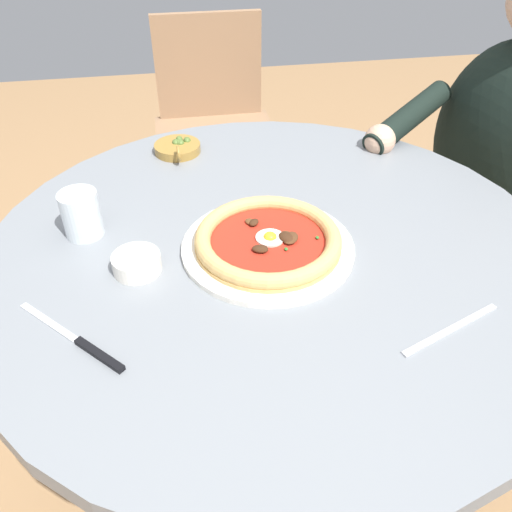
# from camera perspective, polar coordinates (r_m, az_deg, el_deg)

# --- Properties ---
(ground_plane) EXTENTS (6.00, 6.00, 0.02)m
(ground_plane) POSITION_cam_1_polar(r_m,az_deg,el_deg) (1.49, 1.15, -22.08)
(ground_plane) COLOR #9E754C
(dining_table) EXTENTS (1.00, 1.00, 0.73)m
(dining_table) POSITION_cam_1_polar(r_m,az_deg,el_deg) (1.01, 1.57, -5.20)
(dining_table) COLOR gray
(dining_table) RESTS_ON ground
(pizza_on_plate) EXTENTS (0.29, 0.29, 0.04)m
(pizza_on_plate) POSITION_cam_1_polar(r_m,az_deg,el_deg) (0.90, 1.30, 1.55)
(pizza_on_plate) COLOR white
(pizza_on_plate) RESTS_ON dining_table
(water_glass) EXTENTS (0.07, 0.07, 0.08)m
(water_glass) POSITION_cam_1_polar(r_m,az_deg,el_deg) (0.97, -18.11, 3.99)
(water_glass) COLOR silver
(water_glass) RESTS_ON dining_table
(steak_knife) EXTENTS (0.16, 0.16, 0.01)m
(steak_knife) POSITION_cam_1_polar(r_m,az_deg,el_deg) (0.78, -17.86, -9.04)
(steak_knife) COLOR silver
(steak_knife) RESTS_ON dining_table
(ramekin_capers) EXTENTS (0.08, 0.08, 0.03)m
(ramekin_capers) POSITION_cam_1_polar(r_m,az_deg,el_deg) (0.87, -12.64, -0.68)
(ramekin_capers) COLOR white
(ramekin_capers) RESTS_ON dining_table
(olive_pan) EXTENTS (0.13, 0.10, 0.04)m
(olive_pan) POSITION_cam_1_polar(r_m,az_deg,el_deg) (1.21, -8.36, 11.41)
(olive_pan) COLOR olive
(olive_pan) RESTS_ON dining_table
(fork_utensil) EXTENTS (0.08, 0.17, 0.00)m
(fork_utensil) POSITION_cam_1_polar(r_m,az_deg,el_deg) (0.81, 20.13, -7.37)
(fork_utensil) COLOR #BCBCC1
(fork_utensil) RESTS_ON dining_table
(diner_person) EXTENTS (0.44, 0.58, 1.12)m
(diner_person) POSITION_cam_1_polar(r_m,az_deg,el_deg) (1.53, 23.17, 4.12)
(diner_person) COLOR #282833
(diner_person) RESTS_ON ground
(cafe_chair_spare_far) EXTENTS (0.41, 0.41, 0.83)m
(cafe_chair_spare_far) POSITION_cam_1_polar(r_m,az_deg,el_deg) (1.91, -4.45, 14.52)
(cafe_chair_spare_far) COLOR #957050
(cafe_chair_spare_far) RESTS_ON ground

